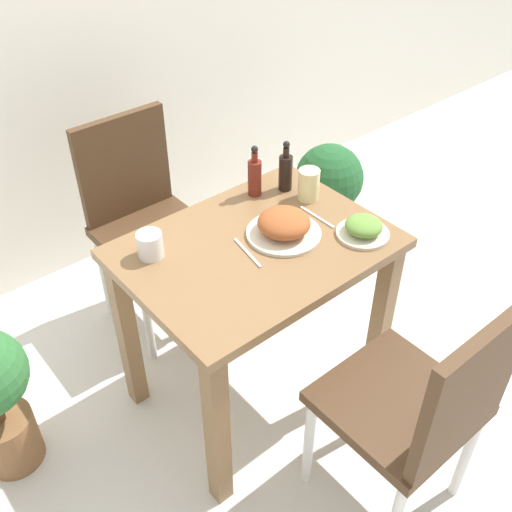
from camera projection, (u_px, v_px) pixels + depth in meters
The scene contains 13 objects.
ground_plane at pixel (256, 389), 2.42m from camera, with size 16.00×16.00×0.00m, color silver.
dining_table at pixel (256, 277), 2.04m from camera, with size 0.86×0.64×0.74m.
chair_near at pixel (423, 405), 1.71m from camera, with size 0.42×0.42×0.92m.
chair_far at pixel (143, 214), 2.47m from camera, with size 0.42×0.42×0.92m.
food_plate at pixel (284, 225), 1.97m from camera, with size 0.25×0.25×0.09m.
side_plate at pixel (363, 228), 1.98m from camera, with size 0.18×0.18×0.07m.
drink_cup at pixel (150, 245), 1.88m from camera, with size 0.08×0.08×0.09m.
juice_glass at pixel (309, 184), 2.13m from camera, with size 0.08×0.08×0.12m.
sauce_bottle at pixel (255, 176), 2.14m from camera, with size 0.05×0.05×0.20m.
condiment_bottle at pixel (286, 171), 2.17m from camera, with size 0.05×0.05×0.20m.
fork_utensil at pixel (247, 253), 1.92m from camera, with size 0.04×0.17×0.00m.
spoon_utensil at pixel (317, 217), 2.07m from camera, with size 0.01×0.16×0.00m.
potted_plant_right at pixel (327, 201), 2.79m from camera, with size 0.31×0.31×0.66m.
Camera 1 is at (-0.99, -1.19, 1.93)m, focal length 42.00 mm.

